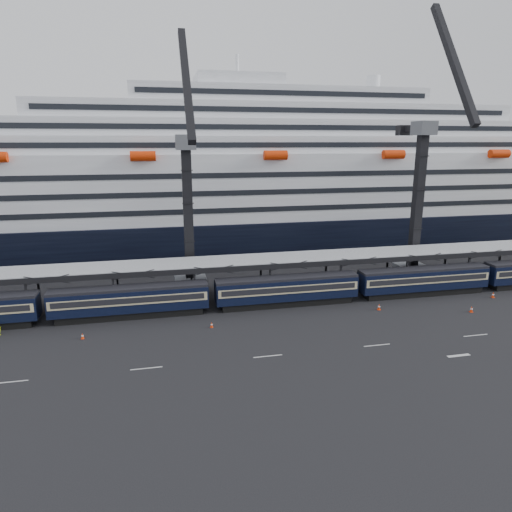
{
  "coord_description": "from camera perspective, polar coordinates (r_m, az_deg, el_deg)",
  "views": [
    {
      "loc": [
        -24.15,
        -45.05,
        21.19
      ],
      "look_at": [
        -12.18,
        10.0,
        6.93
      ],
      "focal_mm": 32.0,
      "sensor_mm": 36.0,
      "label": 1
    }
  ],
  "objects": [
    {
      "name": "canopy",
      "position": [
        65.76,
        9.68,
        -0.03
      ],
      "size": [
        130.0,
        6.25,
        5.53
      ],
      "color": "gray",
      "rests_on": "ground"
    },
    {
      "name": "traffic_cone_c",
      "position": [
        54.09,
        -5.57,
        -8.55
      ],
      "size": [
        0.33,
        0.33,
        0.67
      ],
      "color": "red",
      "rests_on": "ground"
    },
    {
      "name": "traffic_cone_b",
      "position": [
        54.43,
        -20.88,
        -9.32
      ],
      "size": [
        0.34,
        0.34,
        0.68
      ],
      "color": "red",
      "rests_on": "ground"
    },
    {
      "name": "traffic_cone_f",
      "position": [
        64.53,
        25.33,
        -6.01
      ],
      "size": [
        0.41,
        0.41,
        0.81
      ],
      "color": "red",
      "rests_on": "ground"
    },
    {
      "name": "cruise_ship",
      "position": [
        94.33,
        1.97,
        8.81
      ],
      "size": [
        214.09,
        28.84,
        34.0
      ],
      "color": "black",
      "rests_on": "ground"
    },
    {
      "name": "lane_markings",
      "position": [
        55.48,
        24.99,
        -9.65
      ],
      "size": [
        111.0,
        4.27,
        0.02
      ],
      "color": "beige",
      "rests_on": "ground"
    },
    {
      "name": "traffic_cone_e",
      "position": [
        71.66,
        27.51,
        -4.32
      ],
      "size": [
        0.41,
        0.41,
        0.81
      ],
      "color": "red",
      "rests_on": "ground"
    },
    {
      "name": "traffic_cone_d",
      "position": [
        61.26,
        15.13,
        -6.15
      ],
      "size": [
        0.41,
        0.41,
        0.82
      ],
      "color": "red",
      "rests_on": "ground"
    },
    {
      "name": "crane_dark_mid",
      "position": [
        74.28,
        19.8,
        7.32
      ],
      "size": [
        4.5,
        18.24,
        39.64
      ],
      "color": "#515459",
      "rests_on": "ground"
    },
    {
      "name": "crane_dark_near",
      "position": [
        64.45,
        -8.49,
        5.79
      ],
      "size": [
        4.5,
        17.75,
        35.08
      ],
      "color": "#515459",
      "rests_on": "ground"
    },
    {
      "name": "ground",
      "position": [
        55.34,
        14.87,
        -8.82
      ],
      "size": [
        260.0,
        260.0,
        0.0
      ],
      "primitive_type": "plane",
      "color": "black",
      "rests_on": "ground"
    },
    {
      "name": "train",
      "position": [
        61.41,
        6.9,
        -3.91
      ],
      "size": [
        133.05,
        3.0,
        4.05
      ],
      "color": "black",
      "rests_on": "ground"
    }
  ]
}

